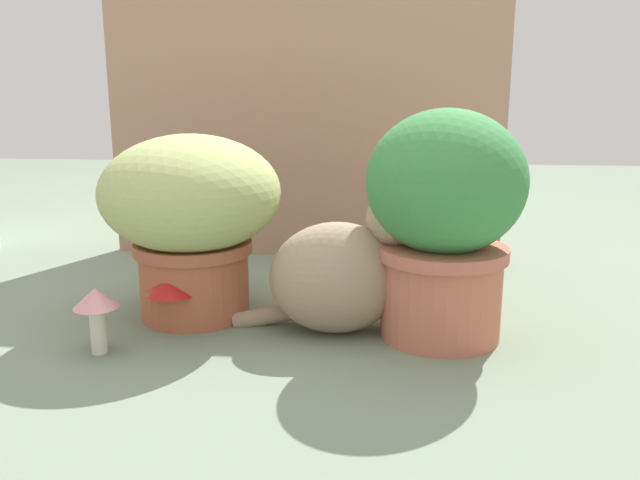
% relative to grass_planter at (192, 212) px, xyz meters
% --- Properties ---
extents(ground_plane, '(6.00, 6.00, 0.00)m').
position_rel_grass_planter_xyz_m(ground_plane, '(0.10, -0.05, -0.22)').
color(ground_plane, slate).
extents(cardboard_backdrop, '(1.10, 0.03, 0.86)m').
position_rel_grass_planter_xyz_m(cardboard_backdrop, '(0.16, 0.53, 0.21)').
color(cardboard_backdrop, tan).
rests_on(cardboard_backdrop, ground).
extents(grass_planter, '(0.37, 0.37, 0.38)m').
position_rel_grass_planter_xyz_m(grass_planter, '(0.00, 0.00, 0.00)').
color(grass_planter, '#AF5B3D').
rests_on(grass_planter, ground).
extents(leafy_planter, '(0.30, 0.30, 0.44)m').
position_rel_grass_planter_xyz_m(leafy_planter, '(0.50, -0.07, 0.02)').
color(leafy_planter, '#C16A52').
rests_on(leafy_planter, ground).
extents(cat, '(0.39, 0.21, 0.32)m').
position_rel_grass_planter_xyz_m(cat, '(0.32, -0.06, -0.10)').
color(cat, tan).
rests_on(cat, ground).
extents(mushroom_ornament_red, '(0.10, 0.10, 0.12)m').
position_rel_grass_planter_xyz_m(mushroom_ornament_red, '(-0.02, -0.09, -0.14)').
color(mushroom_ornament_red, beige).
rests_on(mushroom_ornament_red, ground).
extents(mushroom_ornament_pink, '(0.08, 0.08, 0.12)m').
position_rel_grass_planter_xyz_m(mushroom_ornament_pink, '(-0.12, -0.22, -0.13)').
color(mushroom_ornament_pink, silver).
rests_on(mushroom_ornament_pink, ground).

